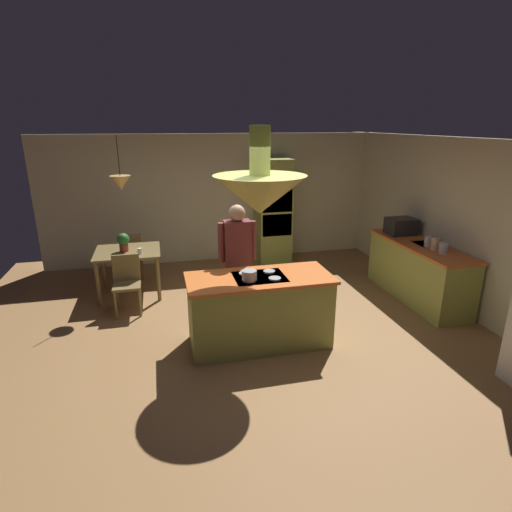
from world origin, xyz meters
TOP-DOWN VIEW (x-y plane):
  - ground at (0.00, 0.00)m, footprint 8.16×8.16m
  - wall_back at (0.00, 3.45)m, footprint 6.80×0.10m
  - wall_right at (3.25, 0.40)m, footprint 0.10×7.20m
  - kitchen_island at (0.00, -0.20)m, footprint 1.82×0.81m
  - counter_run_right at (2.84, 0.60)m, footprint 0.73×2.07m
  - oven_tower at (1.10, 3.04)m, footprint 0.66×0.62m
  - dining_table at (-1.70, 1.90)m, footprint 1.03×0.92m
  - person_at_island at (-0.15, 0.47)m, footprint 0.53×0.23m
  - range_hood at (0.00, -0.20)m, footprint 1.10×1.10m
  - pendant_light_over_table at (-1.70, 1.90)m, footprint 0.32×0.32m
  - chair_facing_island at (-1.70, 1.22)m, footprint 0.40×0.40m
  - chair_by_back_wall at (-1.70, 2.58)m, footprint 0.40×0.40m
  - potted_plant_on_table at (-1.75, 1.87)m, footprint 0.20×0.20m
  - cup_on_table at (-1.50, 1.67)m, footprint 0.07×0.07m
  - canister_flour at (2.84, 0.09)m, footprint 0.12×0.12m
  - canister_sugar at (2.84, 0.27)m, footprint 0.13×0.13m
  - canister_tea at (2.84, 0.45)m, footprint 0.11×0.11m
  - microwave_on_counter at (2.84, 1.21)m, footprint 0.46×0.36m
  - cooking_pot_on_cooktop at (-0.16, -0.33)m, footprint 0.18×0.18m

SIDE VIEW (x-z plane):
  - ground at x=0.00m, z-range 0.00..0.00m
  - kitchen_island at x=0.00m, z-range -0.01..0.94m
  - counter_run_right at x=2.84m, z-range 0.01..0.94m
  - chair_facing_island at x=-1.70m, z-range 0.07..0.94m
  - chair_by_back_wall at x=-1.70m, z-range 0.07..0.94m
  - dining_table at x=-1.70m, z-range 0.28..1.04m
  - cup_on_table at x=-1.50m, z-range 0.76..0.85m
  - potted_plant_on_table at x=-1.75m, z-range 0.78..1.08m
  - person_at_island at x=-0.15m, z-range 0.13..1.84m
  - canister_flour at x=2.84m, z-range 0.93..1.08m
  - cooking_pot_on_cooktop at x=-0.16m, z-range 0.95..1.07m
  - canister_tea at x=2.84m, z-range 0.93..1.09m
  - canister_sugar at x=2.84m, z-range 0.93..1.12m
  - oven_tower at x=1.10m, z-range 0.00..2.08m
  - microwave_on_counter at x=2.84m, z-range 0.93..1.21m
  - wall_back at x=0.00m, z-range 0.00..2.55m
  - wall_right at x=3.25m, z-range 0.00..2.55m
  - pendant_light_over_table at x=-1.70m, z-range 1.45..2.27m
  - range_hood at x=0.00m, z-range 1.48..2.48m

